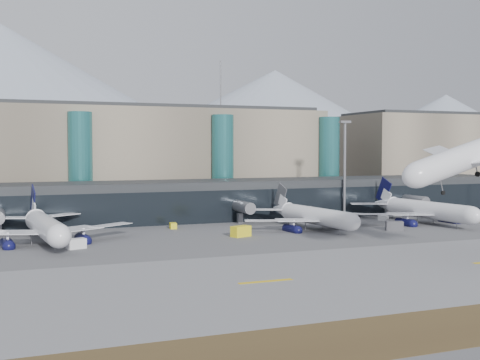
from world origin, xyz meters
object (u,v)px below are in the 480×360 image
object	(u,v)px
jet_parked_left	(43,219)
jet_parked_right	(418,204)
veh_a	(76,244)
veh_c	(394,226)
veh_b	(173,226)
jet_parked_mid	(308,210)
veh_d	(389,213)
veh_h	(241,231)
lightmast_mid	(345,163)
veh_g	(383,218)

from	to	relation	value
jet_parked_left	jet_parked_right	size ratio (longest dim) A/B	0.99
veh_a	veh_c	bearing A→B (deg)	-16.97
jet_parked_left	veh_b	distance (m)	30.78
jet_parked_mid	jet_parked_right	world-z (taller)	jet_parked_right
jet_parked_right	veh_d	size ratio (longest dim) A/B	11.82
veh_c	veh_h	world-z (taller)	veh_h
veh_a	veh_d	xyz separation A→B (m)	(84.25, 23.62, -0.02)
jet_parked_left	veh_h	xyz separation A→B (m)	(38.70, -6.93, -3.43)
veh_b	veh_c	distance (m)	49.84
lightmast_mid	veh_h	size ratio (longest dim) A/B	6.32
jet_parked_right	veh_g	bearing A→B (deg)	38.75
veh_g	jet_parked_left	bearing A→B (deg)	-109.46
jet_parked_right	veh_b	distance (m)	60.61
veh_a	veh_b	xyz separation A→B (m)	(23.52, 20.42, -0.25)
veh_h	veh_d	bearing A→B (deg)	0.98
jet_parked_mid	veh_d	xyz separation A→B (m)	(31.67, 13.61, -3.30)
jet_parked_right	veh_h	size ratio (longest dim) A/B	9.22
jet_parked_left	veh_d	distance (m)	90.57
veh_g	veh_a	bearing A→B (deg)	-101.82
jet_parked_left	veh_b	size ratio (longest dim) A/B	15.94
jet_parked_mid	veh_b	xyz separation A→B (m)	(-29.07, 10.41, -3.53)
veh_g	veh_b	bearing A→B (deg)	-118.15
jet_parked_left	jet_parked_right	bearing A→B (deg)	-96.03
jet_parked_mid	veh_a	world-z (taller)	jet_parked_mid
veh_g	veh_h	bearing A→B (deg)	-97.11
jet_parked_mid	jet_parked_right	distance (m)	30.53
lightmast_mid	jet_parked_left	size ratio (longest dim) A/B	0.69
jet_parked_mid	veh_h	xyz separation A→B (m)	(-19.12, -6.81, -3.08)
veh_a	lightmast_mid	bearing A→B (deg)	3.02
veh_c	veh_h	bearing A→B (deg)	-161.45
jet_parked_left	veh_c	size ratio (longest dim) A/B	9.94
veh_d	veh_g	distance (m)	10.17
veh_b	veh_d	bearing A→B (deg)	-80.83
lightmast_mid	veh_c	xyz separation A→B (m)	(-2.65, -25.95, -13.38)
lightmast_mid	veh_b	world-z (taller)	lightmast_mid
lightmast_mid	veh_a	size ratio (longest dim) A/B	7.80
lightmast_mid	jet_parked_mid	xyz separation A→B (m)	(-18.89, -15.61, -10.22)
veh_g	lightmast_mid	bearing A→B (deg)	-172.07
jet_parked_left	veh_b	xyz separation A→B (m)	(28.75, 10.30, -3.88)
veh_h	veh_g	bearing A→B (deg)	-4.32
jet_parked_mid	jet_parked_right	bearing A→B (deg)	-96.63
jet_parked_left	veh_h	bearing A→B (deg)	-106.17
jet_parked_right	veh_a	size ratio (longest dim) A/B	11.38
lightmast_mid	veh_g	distance (m)	17.61
jet_parked_left	veh_c	xyz separation A→B (m)	(74.06, -10.46, -3.51)
jet_parked_mid	veh_b	world-z (taller)	jet_parked_mid
jet_parked_left	veh_c	distance (m)	74.88
veh_d	veh_g	world-z (taller)	veh_d
veh_d	jet_parked_left	bearing A→B (deg)	120.60
veh_d	veh_g	bearing A→B (deg)	158.49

